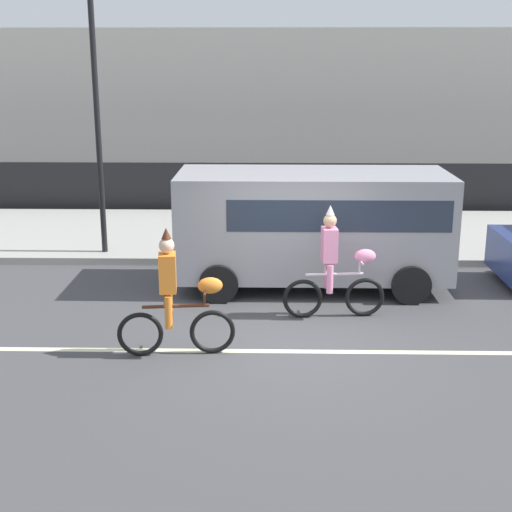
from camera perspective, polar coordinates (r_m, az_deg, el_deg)
ground_plane at (r=11.15m, az=2.66°, el=-6.63°), size 80.00×80.00×0.00m
road_centre_line at (r=10.69m, az=2.73°, el=-7.63°), size 36.00×0.14×0.01m
sidewalk_curb at (r=17.33m, az=2.15°, el=1.75°), size 60.00×5.00×0.15m
fence_line at (r=20.04m, az=2.04°, el=5.47°), size 40.00×0.08×1.40m
building_backdrop at (r=28.57m, az=8.10°, el=12.16°), size 28.00×8.00×5.17m
parade_cyclist_orange at (r=10.35m, az=-6.38°, el=-3.53°), size 1.72×0.50×1.92m
parade_cyclist_pink at (r=11.86m, az=6.38°, el=-1.03°), size 1.72×0.50×1.92m
parked_van_grey at (r=13.38m, az=4.86°, el=2.85°), size 5.00×2.22×2.18m
street_lamp_post at (r=15.31m, az=-12.81°, el=14.36°), size 0.36×0.36×5.86m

